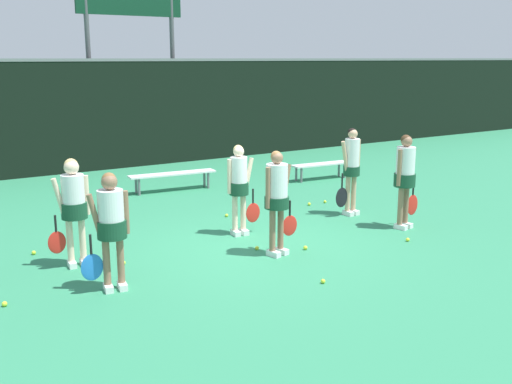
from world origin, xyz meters
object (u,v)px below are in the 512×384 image
at_px(bench_courtside, 321,166).
at_px(tennis_ball_3, 227,215).
at_px(player_3, 73,203).
at_px(tennis_ball_4, 323,281).
at_px(player_0, 111,222).
at_px(tennis_ball_8, 124,263).
at_px(player_4, 239,183).
at_px(player_1, 277,194).
at_px(tennis_ball_1, 305,248).
at_px(player_5, 351,165).
at_px(tennis_ball_7, 325,202).
at_px(tennis_ball_6, 5,304).
at_px(tennis_ball_9, 34,253).
at_px(scoreboard, 130,13).
at_px(tennis_ball_0, 257,248).
at_px(tennis_ball_5, 408,240).
at_px(tennis_ball_2, 309,204).
at_px(player_2, 405,173).
at_px(bench_far, 173,175).

relative_size(bench_courtside, tennis_ball_3, 25.31).
height_order(player_3, tennis_ball_4, player_3).
distance_m(player_0, player_3, 1.26).
distance_m(bench_courtside, tennis_ball_8, 7.71).
xyz_separation_m(player_0, tennis_ball_4, (2.58, -1.39, -0.94)).
height_order(player_4, tennis_ball_8, player_4).
height_order(bench_courtside, tennis_ball_4, bench_courtside).
xyz_separation_m(player_1, tennis_ball_1, (0.55, -0.06, -0.98)).
bearing_deg(tennis_ball_1, player_1, 174.08).
xyz_separation_m(player_5, tennis_ball_7, (0.20, 1.05, -1.00)).
distance_m(tennis_ball_1, tennis_ball_6, 4.71).
height_order(player_4, tennis_ball_9, player_4).
distance_m(bench_courtside, player_4, 5.48).
xyz_separation_m(scoreboard, tennis_ball_7, (1.47, -7.41, -4.40)).
bearing_deg(tennis_ball_0, tennis_ball_3, 73.30).
bearing_deg(tennis_ball_4, player_0, 151.69).
bearing_deg(player_5, player_3, 178.46).
bearing_deg(tennis_ball_5, tennis_ball_2, 87.18).
relative_size(player_3, player_5, 0.94).
relative_size(bench_courtside, player_2, 0.95).
bearing_deg(tennis_ball_0, bench_courtside, 41.53).
relative_size(bench_courtside, tennis_ball_0, 24.66).
bearing_deg(tennis_ball_9, tennis_ball_7, 1.98).
distance_m(player_2, tennis_ball_7, 2.55).
xyz_separation_m(player_3, tennis_ball_0, (2.76, -0.86, -0.97)).
bearing_deg(tennis_ball_1, scoreboard, 84.72).
bearing_deg(player_5, player_0, -168.67).
bearing_deg(tennis_ball_3, tennis_ball_0, -106.70).
height_order(player_5, tennis_ball_6, player_5).
bearing_deg(tennis_ball_8, tennis_ball_2, 17.34).
bearing_deg(player_5, tennis_ball_6, -172.96).
height_order(tennis_ball_1, tennis_ball_2, tennis_ball_1).
bearing_deg(player_5, tennis_ball_5, -103.27).
xyz_separation_m(tennis_ball_2, tennis_ball_4, (-2.66, -3.78, -0.00)).
relative_size(scoreboard, player_3, 3.42).
height_order(player_2, tennis_ball_8, player_2).
height_order(scoreboard, player_1, scoreboard).
bearing_deg(tennis_ball_1, tennis_ball_4, -117.85).
bearing_deg(bench_courtside, tennis_ball_3, -148.59).
height_order(player_0, tennis_ball_9, player_0).
distance_m(tennis_ball_3, tennis_ball_6, 5.20).
bearing_deg(player_4, tennis_ball_3, 77.79).
bearing_deg(player_5, scoreboard, 96.22).
relative_size(player_0, tennis_ball_0, 24.24).
xyz_separation_m(tennis_ball_0, tennis_ball_2, (2.63, 1.99, 0.00)).
relative_size(player_1, tennis_ball_0, 25.17).
bearing_deg(player_3, player_0, -77.97).
xyz_separation_m(bench_far, player_5, (2.10, -4.02, 0.65)).
xyz_separation_m(bench_far, player_3, (-3.52, -4.10, 0.62)).
bearing_deg(bench_courtside, player_2, -104.77).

